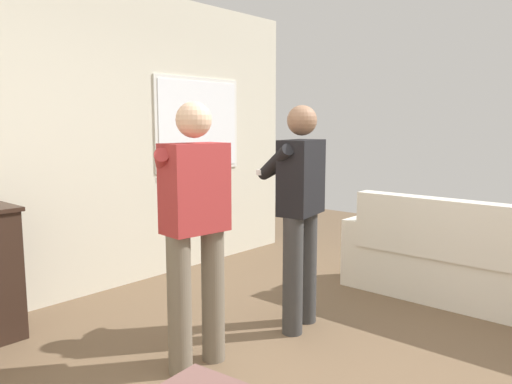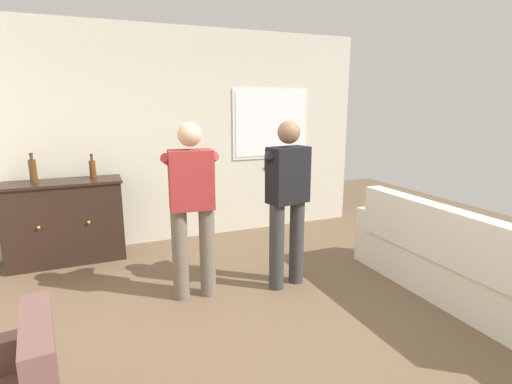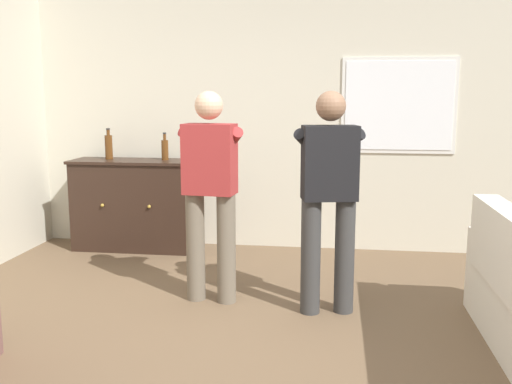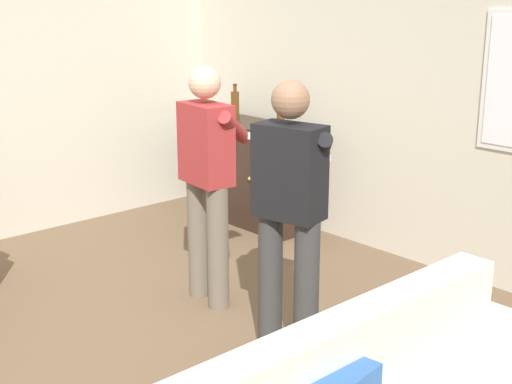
{
  "view_description": "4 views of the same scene",
  "coord_description": "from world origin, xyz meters",
  "px_view_note": "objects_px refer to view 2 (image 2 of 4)",
  "views": [
    {
      "loc": [
        -2.35,
        -1.43,
        1.55
      ],
      "look_at": [
        0.25,
        0.86,
        1.07
      ],
      "focal_mm": 35.0,
      "sensor_mm": 36.0,
      "label": 1
    },
    {
      "loc": [
        -1.17,
        -2.68,
        1.85
      ],
      "look_at": [
        0.21,
        0.6,
        1.05
      ],
      "focal_mm": 28.0,
      "sensor_mm": 36.0,
      "label": 2
    },
    {
      "loc": [
        0.65,
        -3.48,
        1.65
      ],
      "look_at": [
        0.07,
        0.68,
        0.93
      ],
      "focal_mm": 40.0,
      "sensor_mm": 36.0,
      "label": 3
    },
    {
      "loc": [
        3.42,
        -2.08,
        2.16
      ],
      "look_at": [
        0.24,
        0.8,
        0.94
      ],
      "focal_mm": 50.0,
      "sensor_mm": 36.0,
      "label": 4
    }
  ],
  "objects_px": {
    "couch": "(464,270)",
    "bottle_wine_green": "(93,169)",
    "person_standing_left": "(192,203)",
    "sideboard_cabinet": "(65,222)",
    "bottle_liquor_amber": "(33,170)",
    "person_standing_right": "(287,197)"
  },
  "relations": [
    {
      "from": "sideboard_cabinet",
      "to": "person_standing_left",
      "type": "height_order",
      "value": "person_standing_left"
    },
    {
      "from": "bottle_wine_green",
      "to": "person_standing_left",
      "type": "relative_size",
      "value": 0.17
    },
    {
      "from": "bottle_liquor_amber",
      "to": "person_standing_right",
      "type": "relative_size",
      "value": 0.2
    },
    {
      "from": "person_standing_left",
      "to": "person_standing_right",
      "type": "distance_m",
      "value": 0.94
    },
    {
      "from": "couch",
      "to": "sideboard_cabinet",
      "type": "height_order",
      "value": "sideboard_cabinet"
    },
    {
      "from": "sideboard_cabinet",
      "to": "bottle_liquor_amber",
      "type": "height_order",
      "value": "bottle_liquor_amber"
    },
    {
      "from": "couch",
      "to": "person_standing_right",
      "type": "relative_size",
      "value": 1.57
    },
    {
      "from": "bottle_liquor_amber",
      "to": "person_standing_left",
      "type": "bearing_deg",
      "value": -45.8
    },
    {
      "from": "couch",
      "to": "person_standing_left",
      "type": "bearing_deg",
      "value": 152.87
    },
    {
      "from": "couch",
      "to": "bottle_wine_green",
      "type": "distance_m",
      "value": 4.1
    },
    {
      "from": "bottle_liquor_amber",
      "to": "person_standing_left",
      "type": "distance_m",
      "value": 2.07
    },
    {
      "from": "couch",
      "to": "person_standing_left",
      "type": "xyz_separation_m",
      "value": [
        -2.23,
        1.15,
        0.59
      ]
    },
    {
      "from": "person_standing_right",
      "to": "bottle_liquor_amber",
      "type": "bearing_deg",
      "value": 145.89
    },
    {
      "from": "couch",
      "to": "sideboard_cabinet",
      "type": "relative_size",
      "value": 2.02
    },
    {
      "from": "couch",
      "to": "person_standing_right",
      "type": "xyz_separation_m",
      "value": [
        -1.31,
        1.02,
        0.59
      ]
    },
    {
      "from": "bottle_wine_green",
      "to": "person_standing_right",
      "type": "distance_m",
      "value": 2.38
    },
    {
      "from": "bottle_liquor_amber",
      "to": "person_standing_right",
      "type": "xyz_separation_m",
      "value": [
        2.37,
        -1.6,
        -0.17
      ]
    },
    {
      "from": "couch",
      "to": "person_standing_left",
      "type": "height_order",
      "value": "person_standing_left"
    },
    {
      "from": "couch",
      "to": "person_standing_left",
      "type": "relative_size",
      "value": 1.57
    },
    {
      "from": "couch",
      "to": "person_standing_left",
      "type": "distance_m",
      "value": 2.58
    },
    {
      "from": "couch",
      "to": "sideboard_cabinet",
      "type": "distance_m",
      "value": 4.27
    },
    {
      "from": "sideboard_cabinet",
      "to": "person_standing_left",
      "type": "relative_size",
      "value": 0.78
    }
  ]
}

